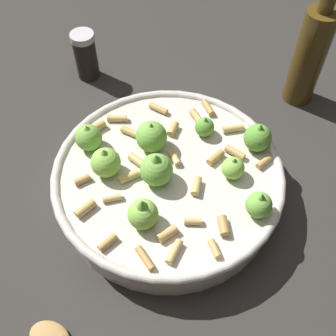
% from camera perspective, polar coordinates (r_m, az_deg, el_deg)
% --- Properties ---
extents(ground_plane, '(2.40, 2.40, 0.00)m').
position_cam_1_polar(ground_plane, '(0.64, -0.00, -3.46)').
color(ground_plane, '#2D2B28').
extents(cooking_pan, '(0.33, 0.33, 0.11)m').
position_cam_1_polar(cooking_pan, '(0.61, -0.02, -1.54)').
color(cooking_pan, beige).
rests_on(cooking_pan, ground).
extents(pepper_shaker, '(0.04, 0.04, 0.09)m').
position_cam_1_polar(pepper_shaker, '(0.80, -11.15, 14.81)').
color(pepper_shaker, black).
rests_on(pepper_shaker, ground).
extents(olive_oil_bottle, '(0.05, 0.05, 0.22)m').
position_cam_1_polar(olive_oil_bottle, '(0.75, 18.76, 14.38)').
color(olive_oil_bottle, '#4C3814').
rests_on(olive_oil_bottle, ground).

